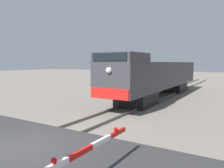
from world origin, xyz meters
The scene contains 5 objects.
ground_plane centered at (0.00, 0.00, 0.00)m, with size 160.00×160.00×0.00m, color slate.
rail_track_left centered at (-0.72, 0.00, 0.07)m, with size 0.08×80.00×0.15m, color #59544C.
rail_track_right centered at (0.72, 0.00, 0.07)m, with size 0.08×80.00×0.15m, color #59544C.
road_surface centered at (0.00, 0.00, 0.08)m, with size 36.00×5.16×0.15m, color #2D2D30.
locomotive centered at (0.00, 14.79, 2.04)m, with size 2.80×17.92×3.91m.
Camera 1 is at (7.04, -5.07, 3.25)m, focal length 35.56 mm.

